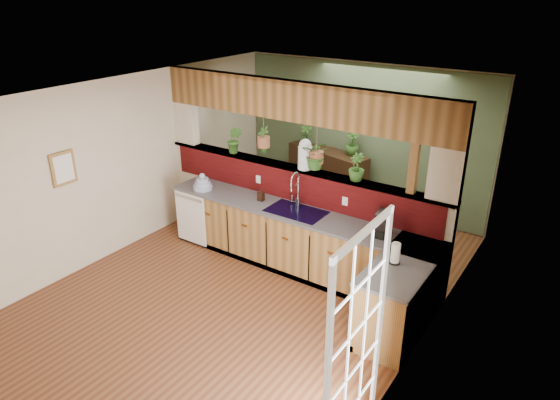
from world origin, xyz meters
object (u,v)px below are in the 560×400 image
Objects in this scene: dish_stack at (203,184)px; glass_jar at (305,154)px; soap_dispenser at (261,195)px; paper_towel at (395,254)px; shelving_console at (327,178)px; coffee_maker at (383,225)px; faucet at (296,188)px.

dish_stack is 0.68× the size of glass_jar.
paper_towel reaches higher than soap_dispenser.
coffee_maker is at bearing -33.81° from shelving_console.
paper_towel is 0.16× the size of shelving_console.
paper_towel is (3.27, -0.43, 0.04)m from dish_stack.
soap_dispenser is 0.88m from glass_jar.
soap_dispenser is 0.60× the size of coffee_maker.
paper_towel is at bearing -35.00° from shelving_console.
glass_jar is (0.00, 0.22, 0.43)m from faucet.
soap_dispenser is at bearing 8.37° from dish_stack.
paper_towel is at bearing -7.49° from dish_stack.
shelving_console is at bearing 107.47° from faucet.
glass_jar is 0.27× the size of shelving_console.
faucet is at bearing 158.42° from paper_towel.
coffee_maker is 0.19× the size of shelving_console.
coffee_maker reaches higher than shelving_console.
soap_dispenser is 2.30m from shelving_console.
glass_jar is 2.30m from shelving_console.
paper_towel reaches higher than shelving_console.
coffee_maker is at bearing -15.02° from glass_jar.
coffee_maker is at bearing -0.67° from soap_dispenser.
paper_towel is 2.07m from glass_jar.
coffee_maker is 3.10m from shelving_console.
glass_jar reaches higher than coffee_maker.
glass_jar is (-1.76, 0.92, 0.59)m from paper_towel.
faucet is 1.65× the size of coffee_maker.
soap_dispenser is 1.89m from coffee_maker.
faucet is 1.38m from coffee_maker.
faucet is 1.90m from paper_towel.
soap_dispenser is 0.12× the size of shelving_console.
shelving_console is (0.84, 2.39, -0.48)m from dish_stack.
faucet is at bearing 165.12° from coffee_maker.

